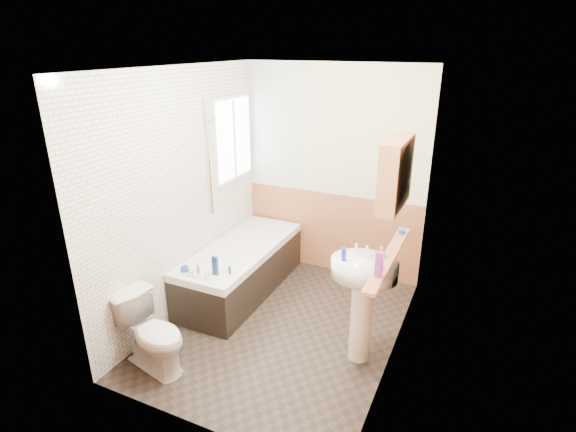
{
  "coord_description": "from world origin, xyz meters",
  "views": [
    {
      "loc": [
        1.67,
        -3.46,
        2.7
      ],
      "look_at": [
        0.0,
        0.15,
        1.15
      ],
      "focal_mm": 28.0,
      "sensor_mm": 36.0,
      "label": 1
    }
  ],
  "objects_px": {
    "pine_shelf": "(389,257)",
    "bathtub": "(241,268)",
    "sink": "(363,290)",
    "toilet": "(153,334)",
    "medicine_cabinet": "(396,173)"
  },
  "relations": [
    {
      "from": "pine_shelf",
      "to": "bathtub",
      "type": "bearing_deg",
      "value": 161.04
    },
    {
      "from": "sink",
      "to": "toilet",
      "type": "bearing_deg",
      "value": -154.3
    },
    {
      "from": "sink",
      "to": "pine_shelf",
      "type": "distance_m",
      "value": 0.41
    },
    {
      "from": "sink",
      "to": "pine_shelf",
      "type": "xyz_separation_m",
      "value": [
        0.2,
        -0.02,
        0.36
      ]
    },
    {
      "from": "bathtub",
      "to": "medicine_cabinet",
      "type": "xyz_separation_m",
      "value": [
        1.74,
        -0.5,
        1.45
      ]
    },
    {
      "from": "medicine_cabinet",
      "to": "sink",
      "type": "bearing_deg",
      "value": -152.33
    },
    {
      "from": "toilet",
      "to": "medicine_cabinet",
      "type": "xyz_separation_m",
      "value": [
        1.77,
        0.96,
        1.4
      ]
    },
    {
      "from": "toilet",
      "to": "bathtub",
      "type": "bearing_deg",
      "value": 11.73
    },
    {
      "from": "bathtub",
      "to": "medicine_cabinet",
      "type": "distance_m",
      "value": 2.32
    },
    {
      "from": "pine_shelf",
      "to": "toilet",
      "type": "bearing_deg",
      "value": -154.69
    },
    {
      "from": "toilet",
      "to": "pine_shelf",
      "type": "bearing_deg",
      "value": -51.78
    },
    {
      "from": "sink",
      "to": "medicine_cabinet",
      "type": "bearing_deg",
      "value": 24.85
    },
    {
      "from": "sink",
      "to": "medicine_cabinet",
      "type": "relative_size",
      "value": 1.8
    },
    {
      "from": "sink",
      "to": "medicine_cabinet",
      "type": "distance_m",
      "value": 1.05
    },
    {
      "from": "sink",
      "to": "pine_shelf",
      "type": "relative_size",
      "value": 0.87
    }
  ]
}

